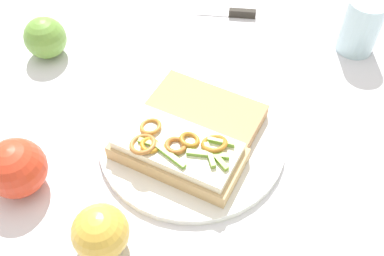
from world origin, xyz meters
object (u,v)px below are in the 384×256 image
object	(u,v)px
plate	(192,139)
bread_slice_side	(205,111)
drinking_glass	(361,26)
knife	(235,13)
apple_1	(100,232)
sandwich	(178,150)
apple_2	(45,38)
apple_4	(16,168)

from	to	relation	value
plate	bread_slice_side	bearing A→B (deg)	172.13
drinking_glass	knife	bearing A→B (deg)	-95.44
apple_1	knife	distance (m)	0.51
sandwich	knife	bearing A→B (deg)	-79.73
sandwich	apple_2	xyz separation A→B (m)	(-0.15, -0.29, 0.00)
bread_slice_side	knife	bearing A→B (deg)	-75.74
bread_slice_side	apple_2	distance (m)	0.31
plate	apple_4	size ratio (longest dim) A/B	3.41
apple_2	drinking_glass	xyz separation A→B (m)	(-0.19, 0.51, 0.01)
knife	apple_1	bearing A→B (deg)	73.87
apple_1	apple_2	distance (m)	0.39
apple_1	apple_2	xyz separation A→B (m)	(-0.29, -0.25, 0.00)
sandwich	apple_2	world-z (taller)	apple_2
apple_1	apple_2	world-z (taller)	apple_2
sandwich	apple_1	size ratio (longest dim) A/B	2.73
apple_1	plate	bearing A→B (deg)	165.05
apple_2	apple_4	world-z (taller)	apple_4
apple_4	apple_2	bearing A→B (deg)	-156.95
sandwich	apple_1	bearing A→B (deg)	80.77
bread_slice_side	drinking_glass	distance (m)	0.32
sandwich	apple_4	bearing A→B (deg)	36.21
sandwich	bread_slice_side	size ratio (longest dim) A/B	1.14
apple_2	knife	world-z (taller)	apple_2
plate	apple_1	world-z (taller)	apple_1
plate	sandwich	size ratio (longest dim) A/B	1.44
apple_4	bread_slice_side	bearing A→B (deg)	133.35
plate	bread_slice_side	distance (m)	0.05
apple_4	knife	bearing A→B (deg)	159.35
apple_1	knife	xyz separation A→B (m)	(-0.50, 0.03, -0.03)
apple_1	drinking_glass	distance (m)	0.55
sandwich	apple_1	xyz separation A→B (m)	(0.15, -0.04, 0.00)
plate	knife	size ratio (longest dim) A/B	2.34
bread_slice_side	apple_1	bearing A→B (deg)	84.93
apple_4	drinking_glass	distance (m)	0.59
apple_1	apple_4	distance (m)	0.15
apple_4	drinking_glass	bearing A→B (deg)	137.69
plate	apple_1	xyz separation A→B (m)	(0.19, -0.05, 0.03)
bread_slice_side	apple_4	world-z (taller)	apple_4
sandwich	knife	distance (m)	0.36
plate	apple_2	size ratio (longest dim) A/B	3.84
apple_2	drinking_glass	distance (m)	0.54
bread_slice_side	drinking_glass	size ratio (longest dim) A/B	1.72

